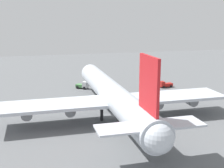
{
  "coord_description": "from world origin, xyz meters",
  "views": [
    {
      "loc": [
        -68.85,
        18.35,
        24.63
      ],
      "look_at": [
        0.0,
        0.0,
        8.23
      ],
      "focal_mm": 47.63,
      "sensor_mm": 36.0,
      "label": 1
    }
  ],
  "objects_px": {
    "fuel_truck": "(83,85)",
    "cargo_airplane": "(112,95)",
    "pushback_tractor": "(165,84)",
    "safety_cone_nose": "(97,88)"
  },
  "relations": [
    {
      "from": "fuel_truck",
      "to": "cargo_airplane",
      "type": "bearing_deg",
      "value": -175.71
    },
    {
      "from": "pushback_tractor",
      "to": "fuel_truck",
      "type": "distance_m",
      "value": 28.8
    },
    {
      "from": "fuel_truck",
      "to": "safety_cone_nose",
      "type": "relative_size",
      "value": 6.27
    },
    {
      "from": "pushback_tractor",
      "to": "fuel_truck",
      "type": "bearing_deg",
      "value": 78.96
    },
    {
      "from": "cargo_airplane",
      "to": "safety_cone_nose",
      "type": "bearing_deg",
      "value": -4.12
    },
    {
      "from": "cargo_airplane",
      "to": "pushback_tractor",
      "type": "distance_m",
      "value": 36.34
    },
    {
      "from": "fuel_truck",
      "to": "safety_cone_nose",
      "type": "xyz_separation_m",
      "value": [
        -2.14,
        -4.33,
        -0.87
      ]
    },
    {
      "from": "pushback_tractor",
      "to": "fuel_truck",
      "type": "xyz_separation_m",
      "value": [
        5.51,
        28.27,
        0.18
      ]
    },
    {
      "from": "pushback_tractor",
      "to": "fuel_truck",
      "type": "height_order",
      "value": "fuel_truck"
    },
    {
      "from": "cargo_airplane",
      "to": "pushback_tractor",
      "type": "height_order",
      "value": "cargo_airplane"
    }
  ]
}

